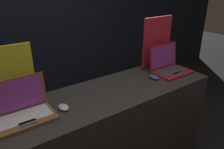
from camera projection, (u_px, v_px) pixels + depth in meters
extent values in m
cube|color=black|center=(38.00, 15.00, 2.97)|extent=(8.00, 0.05, 2.80)
cube|color=#282623|center=(112.00, 137.00, 2.03)|extent=(1.89, 0.59, 0.98)
cube|color=brown|center=(25.00, 119.00, 1.44)|extent=(0.39, 0.24, 0.02)
cube|color=#B7B7B7|center=(24.00, 117.00, 1.45)|extent=(0.35, 0.17, 0.00)
cube|color=#3F3F42|center=(28.00, 123.00, 1.39)|extent=(0.11, 0.05, 0.00)
cube|color=brown|center=(17.00, 95.00, 1.49)|extent=(0.39, 0.04, 0.24)
cube|color=#8C338C|center=(17.00, 95.00, 1.49)|extent=(0.35, 0.03, 0.21)
ellipsoid|color=#B2B2B7|center=(64.00, 107.00, 1.57)|extent=(0.07, 0.10, 0.03)
cube|color=black|center=(16.00, 104.00, 1.62)|extent=(0.18, 0.07, 0.02)
cube|color=gold|center=(10.00, 76.00, 1.53)|extent=(0.33, 0.02, 0.43)
cube|color=maroon|center=(172.00, 72.00, 2.19)|extent=(0.38, 0.25, 0.02)
cube|color=#2D2D30|center=(171.00, 71.00, 2.20)|extent=(0.33, 0.17, 0.00)
cube|color=#3F3F42|center=(179.00, 73.00, 2.13)|extent=(0.11, 0.05, 0.00)
cube|color=maroon|center=(163.00, 56.00, 2.24)|extent=(0.38, 0.05, 0.25)
cube|color=#8C338C|center=(164.00, 56.00, 2.24)|extent=(0.34, 0.03, 0.22)
ellipsoid|color=navy|center=(154.00, 77.00, 2.06)|extent=(0.07, 0.12, 0.03)
cube|color=black|center=(155.00, 65.00, 2.37)|extent=(0.21, 0.07, 0.02)
cube|color=red|center=(157.00, 41.00, 2.26)|extent=(0.38, 0.02, 0.50)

